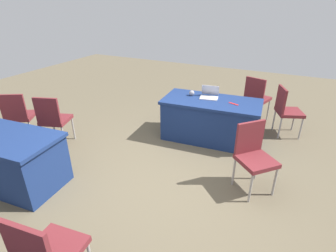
{
  "coord_description": "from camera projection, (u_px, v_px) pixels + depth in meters",
  "views": [
    {
      "loc": [
        -1.42,
        2.74,
        2.4
      ],
      "look_at": [
        -0.08,
        -0.03,
        0.9
      ],
      "focal_mm": 28.17,
      "sensor_mm": 36.0,
      "label": 1
    }
  ],
  "objects": [
    {
      "name": "chair_aisle",
      "position": [
        256.0,
        96.0,
        5.46
      ],
      "size": [
        0.55,
        0.55,
        0.97
      ],
      "rotation": [
        0.0,
        0.0,
        2.83
      ],
      "color": "#9E9993",
      "rests_on": "ground"
    },
    {
      "name": "chair_near_front",
      "position": [
        19.0,
        114.0,
        4.7
      ],
      "size": [
        0.6,
        0.6,
        0.94
      ],
      "rotation": [
        0.0,
        0.0,
        3.66
      ],
      "color": "#9E9993",
      "rests_on": "ground"
    },
    {
      "name": "chair_back_row",
      "position": [
        254.0,
        153.0,
        3.49
      ],
      "size": [
        0.62,
        0.62,
        0.95
      ],
      "rotation": [
        0.0,
        0.0,
        0.81
      ],
      "color": "#9E9993",
      "rests_on": "ground"
    },
    {
      "name": "chair_by_pillar",
      "position": [
        46.0,
        252.0,
        2.11
      ],
      "size": [
        0.48,
        0.48,
        0.97
      ],
      "rotation": [
        0.0,
        0.0,
        3.25
      ],
      "color": "#9E9993",
      "rests_on": "ground"
    },
    {
      "name": "table_foreground",
      "position": [
        210.0,
        120.0,
        4.85
      ],
      "size": [
        1.79,
        0.98,
        0.76
      ],
      "rotation": [
        0.0,
        0.0,
        0.08
      ],
      "color": "navy",
      "rests_on": "ground"
    },
    {
      "name": "chair_tucked_right",
      "position": [
        53.0,
        118.0,
        4.53
      ],
      "size": [
        0.56,
        0.56,
        0.95
      ],
      "rotation": [
        0.0,
        0.0,
        3.47
      ],
      "color": "#9E9993",
      "rests_on": "ground"
    },
    {
      "name": "yarn_ball",
      "position": [
        192.0,
        93.0,
        4.9
      ],
      "size": [
        0.1,
        0.1,
        0.1
      ],
      "primitive_type": "sphere",
      "color": "gray",
      "rests_on": "table_foreground"
    },
    {
      "name": "scissors_red",
      "position": [
        234.0,
        104.0,
        4.52
      ],
      "size": [
        0.18,
        0.1,
        0.01
      ],
      "primitive_type": "cube",
      "rotation": [
        0.0,
        0.0,
        2.79
      ],
      "color": "red",
      "rests_on": "table_foreground"
    },
    {
      "name": "table_mid_right",
      "position": [
        5.0,
        158.0,
        3.68
      ],
      "size": [
        1.73,
        0.93,
        0.76
      ],
      "rotation": [
        0.0,
        0.0,
        0.09
      ],
      "color": "navy",
      "rests_on": "ground"
    },
    {
      "name": "laptop_silver",
      "position": [
        209.0,
        95.0,
        4.8
      ],
      "size": [
        0.36,
        0.34,
        0.21
      ],
      "rotation": [
        0.0,
        0.0,
        0.18
      ],
      "color": "silver",
      "rests_on": "table_foreground"
    },
    {
      "name": "chair_tucked_left",
      "position": [
        286.0,
        109.0,
        4.92
      ],
      "size": [
        0.57,
        0.57,
        0.94
      ],
      "rotation": [
        0.0,
        0.0,
        1.95
      ],
      "color": "#9E9993",
      "rests_on": "ground"
    },
    {
      "name": "ground_plane",
      "position": [
        162.0,
        181.0,
        3.82
      ],
      "size": [
        14.4,
        14.4,
        0.0
      ],
      "primitive_type": "plane",
      "color": "brown"
    }
  ]
}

